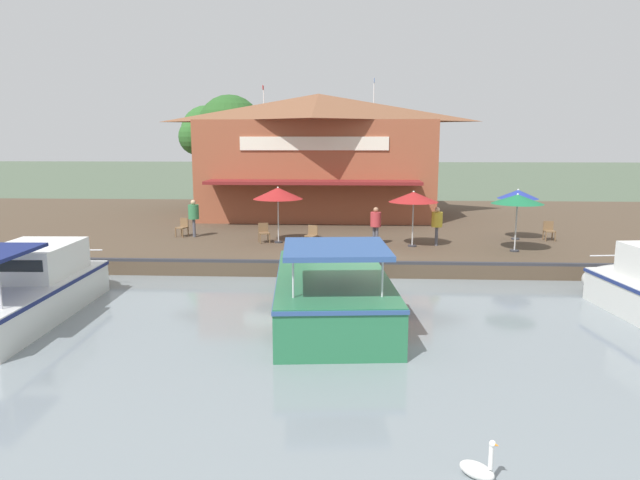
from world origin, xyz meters
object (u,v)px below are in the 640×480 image
person_near_entrance (194,214)px  patio_umbrella_by_entrance (414,197)px  patio_umbrella_back_row (518,194)px  patio_umbrella_mid_patio_right (278,193)px  motorboat_nearest_quay (31,287)px  swan (478,469)px  cafe_chair_mid_patio (312,234)px  patio_umbrella_near_quay_edge (518,199)px  cafe_chair_far_corner_seat (264,232)px  person_at_quay_edge (376,221)px  tree_upstream_bank (205,133)px  cafe_chair_under_first_umbrella (183,226)px  waterfront_restaurant (318,154)px  motorboat_far_downstream (330,286)px  person_mid_patio (437,221)px  tree_downstream_bank (227,129)px  cafe_chair_beside_entrance (549,230)px

person_near_entrance → patio_umbrella_by_entrance: bearing=78.9°
patio_umbrella_back_row → patio_umbrella_mid_patio_right: 10.68m
motorboat_nearest_quay → swan: 13.63m
cafe_chair_mid_patio → person_near_entrance: person_near_entrance is taller
patio_umbrella_by_entrance → patio_umbrella_near_quay_edge: bearing=77.6°
cafe_chair_far_corner_seat → person_at_quay_edge: size_ratio=0.53×
cafe_chair_far_corner_seat → tree_upstream_bank: 16.61m
cafe_chair_under_first_umbrella → motorboat_nearest_quay: size_ratio=0.11×
swan → tree_upstream_bank: tree_upstream_bank is taller
patio_umbrella_near_quay_edge → swan: 15.99m
patio_umbrella_back_row → swan: patio_umbrella_back_row is taller
patio_umbrella_near_quay_edge → waterfront_restaurant: bearing=-142.8°
motorboat_far_downstream → person_near_entrance: bearing=-144.9°
patio_umbrella_near_quay_edge → person_at_quay_edge: size_ratio=1.45×
person_near_entrance → person_mid_patio: size_ratio=1.05×
tree_downstream_bank → swan: bearing=18.9°
patio_umbrella_near_quay_edge → cafe_chair_beside_entrance: patio_umbrella_near_quay_edge is taller
patio_umbrella_back_row → cafe_chair_mid_patio: patio_umbrella_back_row is taller
cafe_chair_far_corner_seat → motorboat_far_downstream: (8.13, 3.19, -0.29)m
cafe_chair_under_first_umbrella → patio_umbrella_near_quay_edge: bearing=78.8°
patio_umbrella_back_row → cafe_chair_under_first_umbrella: bearing=-90.0°
patio_umbrella_near_quay_edge → person_mid_patio: (-1.23, -2.95, -1.09)m
cafe_chair_mid_patio → patio_umbrella_near_quay_edge: bearing=83.7°
cafe_chair_mid_patio → cafe_chair_far_corner_seat: size_ratio=1.00×
motorboat_far_downstream → motorboat_nearest_quay: 8.72m
swan → patio_umbrella_mid_patio_right: bearing=-163.1°
waterfront_restaurant → cafe_chair_mid_patio: bearing=1.5°
waterfront_restaurant → cafe_chair_beside_entrance: (8.54, 10.78, -3.12)m
person_mid_patio → motorboat_nearest_quay: size_ratio=0.21×
waterfront_restaurant → tree_downstream_bank: 6.30m
person_near_entrance → motorboat_far_downstream: motorboat_far_downstream is taller
cafe_chair_mid_patio → swan: bearing=12.5°
motorboat_far_downstream → swan: motorboat_far_downstream is taller
tree_downstream_bank → patio_umbrella_near_quay_edge: bearing=47.7°
cafe_chair_beside_entrance → person_at_quay_edge: person_at_quay_edge is taller
person_mid_patio → motorboat_nearest_quay: motorboat_nearest_quay is taller
patio_umbrella_back_row → tree_upstream_bank: bearing=-127.5°
patio_umbrella_by_entrance → person_at_quay_edge: 1.92m
cafe_chair_far_corner_seat → cafe_chair_under_first_umbrella: (-1.37, -4.00, 0.00)m
patio_umbrella_by_entrance → motorboat_nearest_quay: bearing=-55.5°
patio_umbrella_near_quay_edge → person_mid_patio: 3.38m
patio_umbrella_by_entrance → person_mid_patio: bearing=107.9°
cafe_chair_beside_entrance → patio_umbrella_by_entrance: bearing=-73.9°
cafe_chair_beside_entrance → person_mid_patio: bearing=-74.3°
cafe_chair_under_first_umbrella → tree_upstream_bank: tree_upstream_bank is taller
patio_umbrella_near_quay_edge → tree_downstream_bank: bearing=-132.3°
person_at_quay_edge → person_mid_patio: bearing=89.5°
motorboat_far_downstream → motorboat_nearest_quay: size_ratio=1.08×
motorboat_nearest_quay → tree_downstream_bank: tree_downstream_bank is taller
cafe_chair_far_corner_seat → motorboat_far_downstream: 8.74m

